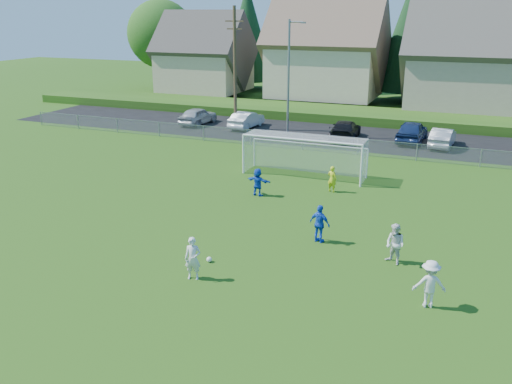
% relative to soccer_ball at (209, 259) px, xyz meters
% --- Properties ---
extents(ground, '(160.00, 160.00, 0.00)m').
position_rel_soccer_ball_xyz_m(ground, '(0.00, -2.95, -0.11)').
color(ground, '#193D0C').
rests_on(ground, ground).
extents(asphalt_lot, '(60.00, 60.00, 0.00)m').
position_rel_soccer_ball_xyz_m(asphalt_lot, '(0.00, 24.55, -0.10)').
color(asphalt_lot, black).
rests_on(asphalt_lot, ground).
extents(grass_embankment, '(70.00, 6.00, 0.80)m').
position_rel_soccer_ball_xyz_m(grass_embankment, '(0.00, 32.05, 0.29)').
color(grass_embankment, '#1E420F').
rests_on(grass_embankment, ground).
extents(soccer_ball, '(0.22, 0.22, 0.22)m').
position_rel_soccer_ball_xyz_m(soccer_ball, '(0.00, 0.00, 0.00)').
color(soccer_ball, white).
rests_on(soccer_ball, ground).
extents(player_white_a, '(0.69, 0.54, 1.67)m').
position_rel_soccer_ball_xyz_m(player_white_a, '(0.09, -1.50, 0.72)').
color(player_white_a, silver).
rests_on(player_white_a, ground).
extents(player_white_b, '(1.03, 0.97, 1.67)m').
position_rel_soccer_ball_xyz_m(player_white_b, '(6.91, 2.63, 0.73)').
color(player_white_b, silver).
rests_on(player_white_b, ground).
extents(player_white_c, '(1.22, 0.88, 1.71)m').
position_rel_soccer_ball_xyz_m(player_white_c, '(8.48, -0.31, 0.74)').
color(player_white_c, silver).
rests_on(player_white_c, ground).
extents(player_blue_a, '(1.07, 0.69, 1.70)m').
position_rel_soccer_ball_xyz_m(player_blue_a, '(3.57, 3.59, 0.74)').
color(player_blue_a, blue).
rests_on(player_blue_a, ground).
extents(player_blue_b, '(1.47, 0.69, 1.53)m').
position_rel_soccer_ball_xyz_m(player_blue_b, '(-1.25, 8.42, 0.65)').
color(player_blue_b, blue).
rests_on(player_blue_b, ground).
extents(goalkeeper, '(0.62, 0.49, 1.48)m').
position_rel_soccer_ball_xyz_m(goalkeeper, '(2.35, 10.55, 0.63)').
color(goalkeeper, '#CAD619').
rests_on(goalkeeper, ground).
extents(car_a, '(2.12, 4.51, 1.49)m').
position_rel_soccer_ball_xyz_m(car_a, '(-13.44, 24.64, 0.64)').
color(car_a, '#9B9FA2').
rests_on(car_a, ground).
extents(car_b, '(1.77, 4.42, 1.43)m').
position_rel_soccer_ball_xyz_m(car_b, '(-8.79, 24.77, 0.60)').
color(car_b, silver).
rests_on(car_b, ground).
extents(car_d, '(2.49, 5.21, 1.47)m').
position_rel_soccer_ball_xyz_m(car_d, '(0.04, 23.71, 0.62)').
color(car_d, black).
rests_on(car_d, ground).
extents(car_e, '(2.18, 4.92, 1.65)m').
position_rel_soccer_ball_xyz_m(car_e, '(5.02, 24.68, 0.71)').
color(car_e, navy).
rests_on(car_e, ground).
extents(car_f, '(1.78, 4.35, 1.40)m').
position_rel_soccer_ball_xyz_m(car_f, '(7.32, 23.91, 0.59)').
color(car_f, '#B1B1B1').
rests_on(car_f, ground).
extents(soccer_goal, '(7.42, 1.90, 2.50)m').
position_rel_soccer_ball_xyz_m(soccer_goal, '(0.00, 13.10, 1.52)').
color(soccer_goal, white).
rests_on(soccer_goal, ground).
extents(chainlink_fence, '(52.06, 0.06, 1.20)m').
position_rel_soccer_ball_xyz_m(chainlink_fence, '(0.00, 19.05, 0.52)').
color(chainlink_fence, gray).
rests_on(chainlink_fence, ground).
extents(streetlight, '(1.38, 0.18, 9.00)m').
position_rel_soccer_ball_xyz_m(streetlight, '(-4.44, 23.05, 4.73)').
color(streetlight, slate).
rests_on(streetlight, ground).
extents(utility_pole, '(1.60, 0.26, 10.00)m').
position_rel_soccer_ball_xyz_m(utility_pole, '(-9.50, 24.05, 5.04)').
color(utility_pole, '#473321').
rests_on(utility_pole, ground).
extents(houses_row, '(53.90, 11.45, 13.27)m').
position_rel_soccer_ball_xyz_m(houses_row, '(1.98, 39.51, 7.22)').
color(houses_row, tan).
rests_on(houses_row, ground).
extents(tree_row, '(65.98, 12.36, 13.80)m').
position_rel_soccer_ball_xyz_m(tree_row, '(1.05, 45.79, 6.80)').
color(tree_row, '#382616').
rests_on(tree_row, ground).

